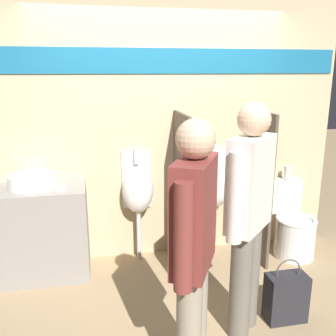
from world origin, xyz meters
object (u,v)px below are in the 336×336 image
sink_basin (32,180)px  urinal_far (215,185)px  urinal_near_counter (138,189)px  person_with_lanyard (249,213)px  shopping_bag (286,297)px  cell_phone (61,189)px  toilet (292,227)px  person_in_vest (194,249)px

sink_basin → urinal_far: 1.82m
sink_basin → urinal_near_counter: 1.01m
person_with_lanyard → urinal_near_counter: bearing=71.9°
person_with_lanyard → shopping_bag: bearing=-40.0°
cell_phone → toilet: (2.35, 0.03, -0.59)m
cell_phone → toilet: 2.43m
sink_basin → person_with_lanyard: person_with_lanyard is taller
urinal_far → shopping_bag: size_ratio=2.23×
toilet → person_in_vest: (-1.50, -1.47, 0.63)m
toilet → person_in_vest: person_in_vest is taller
sink_basin → toilet: size_ratio=0.46×
person_with_lanyard → sink_basin: bearing=99.1°
sink_basin → person_in_vest: (1.12, -1.59, -0.01)m
toilet → urinal_near_counter: bearing=173.0°
urinal_near_counter → person_with_lanyard: person_with_lanyard is taller
urinal_far → person_with_lanyard: person_with_lanyard is taller
cell_phone → shopping_bag: cell_phone is taller
cell_phone → urinal_near_counter: (0.72, 0.23, -0.12)m
person_with_lanyard → person_in_vest: bearing=173.4°
person_in_vest → shopping_bag: person_in_vest is taller
sink_basin → cell_phone: size_ratio=3.02×
sink_basin → toilet: (2.62, -0.12, -0.64)m
shopping_bag → cell_phone: bearing=150.5°
urinal_near_counter → person_with_lanyard: bearing=-62.8°
urinal_near_counter → urinal_far: (0.82, 0.00, 0.00)m
cell_phone → person_with_lanyard: person_with_lanyard is taller
sink_basin → urinal_far: urinal_far is taller
cell_phone → urinal_far: urinal_far is taller
shopping_bag → person_in_vest: bearing=-153.2°
urinal_far → shopping_bag: bearing=-80.6°
sink_basin → person_with_lanyard: (1.64, -1.17, 0.01)m
urinal_far → person_with_lanyard: 1.28m
shopping_bag → sink_basin: bearing=150.5°
cell_phone → urinal_near_counter: urinal_near_counter is taller
urinal_near_counter → shopping_bag: urinal_near_counter is taller
sink_basin → person_with_lanyard: bearing=-35.6°
sink_basin → urinal_near_counter: urinal_near_counter is taller
urinal_far → shopping_bag: (0.20, -1.22, -0.57)m
urinal_far → shopping_bag: urinal_far is taller
toilet → cell_phone: bearing=-179.2°
urinal_far → person_in_vest: (-0.69, -1.67, 0.16)m
cell_phone → urinal_near_counter: size_ratio=0.12×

